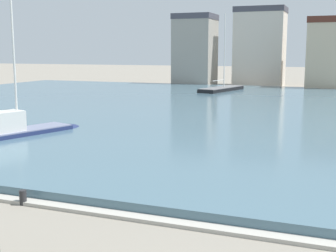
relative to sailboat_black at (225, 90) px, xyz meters
The scene contains 8 objects.
harbor_water 17.82m from the sailboat_black, 65.20° to the right, with size 79.44×49.87×0.41m, color #476675.
quay_edge_coping 42.04m from the sailboat_black, 79.75° to the right, with size 79.44×0.50×0.12m, color #ADA89E.
sailboat_black is the anchor object (origin of this frame).
sailboat_navy 33.21m from the sailboat_black, 96.62° to the right, with size 4.32×8.74×9.34m.
mooring_bollard 41.65m from the sailboat_black, 85.30° to the right, with size 0.24×0.24×0.50m, color #232326.
townhouse_end_terrace 14.14m from the sailboat_black, 123.31° to the left, with size 5.67×5.55×10.38m.
townhouse_corner_house 15.42m from the sailboat_black, 83.65° to the left, with size 7.19×5.25×11.37m.
townhouse_tall_gabled 16.61m from the sailboat_black, 42.31° to the left, with size 6.54×7.63×9.40m.
Camera 1 is at (5.66, -2.59, 5.08)m, focal length 48.42 mm.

